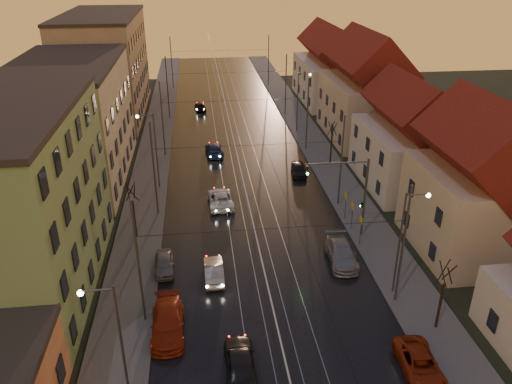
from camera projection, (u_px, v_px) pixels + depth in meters
name	position (u px, v px, depth m)	size (l,w,h in m)	color
road	(236.00, 150.00, 61.74)	(16.00, 120.00, 0.04)	black
sidewalk_left	(154.00, 153.00, 60.65)	(4.00, 120.00, 0.15)	#4C4C4C
sidewalk_right	(315.00, 146.00, 62.79)	(4.00, 120.00, 0.15)	#4C4C4C
tram_rail_0	(218.00, 150.00, 61.49)	(0.06, 120.00, 0.03)	gray
tram_rail_1	(230.00, 150.00, 61.64)	(0.06, 120.00, 0.03)	gray
tram_rail_2	(242.00, 149.00, 61.81)	(0.06, 120.00, 0.03)	gray
tram_rail_3	(254.00, 149.00, 61.96)	(0.06, 120.00, 0.03)	gray
apartment_left_1	(9.00, 207.00, 33.80)	(10.00, 18.00, 13.00)	#7B9C63
apartment_left_2	(72.00, 123.00, 51.91)	(10.00, 20.00, 12.00)	tan
apartment_left_3	(106.00, 66.00, 72.94)	(10.00, 24.00, 14.00)	#8B7459
house_right_1	(478.00, 189.00, 38.84)	(8.67, 10.20, 10.80)	#C3B196
house_right_2	(411.00, 142.00, 50.82)	(9.18, 12.24, 9.20)	silver
house_right_3	(366.00, 93.00, 63.73)	(9.18, 14.28, 11.50)	#C3B196
house_right_4	(330.00, 70.00, 80.16)	(9.18, 16.32, 10.00)	silver
catenary_pole_l_1	(139.00, 264.00, 31.15)	(0.16, 0.16, 9.00)	#595B60
catenary_pole_r_1	(403.00, 247.00, 32.99)	(0.16, 0.16, 9.00)	#595B60
catenary_pole_l_2	(154.00, 170.00, 44.56)	(0.16, 0.16, 9.00)	#595B60
catenary_pole_r_2	(341.00, 162.00, 46.40)	(0.16, 0.16, 9.00)	#595B60
catenary_pole_l_3	(162.00, 120.00, 57.98)	(0.16, 0.16, 9.00)	#595B60
catenary_pole_r_3	(307.00, 115.00, 59.82)	(0.16, 0.16, 9.00)	#595B60
catenary_pole_l_4	(168.00, 88.00, 71.40)	(0.16, 0.16, 9.00)	#595B60
catenary_pole_r_4	(286.00, 85.00, 73.24)	(0.16, 0.16, 9.00)	#595B60
catenary_pole_l_5	(172.00, 63.00, 87.50)	(0.16, 0.16, 9.00)	#595B60
catenary_pole_r_5	(269.00, 61.00, 89.34)	(0.16, 0.16, 9.00)	#595B60
street_lamp_0	(114.00, 337.00, 24.66)	(1.75, 0.32, 8.00)	#595B60
street_lamp_1	(405.00, 234.00, 33.77)	(1.75, 0.32, 8.00)	#595B60
street_lamp_2	(152.00, 143.00, 49.71)	(1.75, 0.32, 8.00)	#595B60
street_lamp_3	(300.00, 96.00, 65.97)	(1.75, 0.32, 8.00)	#595B60
traffic_light_mast	(354.00, 188.00, 40.93)	(5.30, 0.32, 7.20)	#595B60
bare_tree_0	(134.00, 212.00, 41.69)	(1.09, 1.09, 5.11)	black
bare_tree_1	(441.00, 298.00, 31.35)	(1.09, 1.09, 5.11)	black
bare_tree_2	(331.00, 144.00, 56.42)	(1.09, 1.09, 5.11)	black
driving_car_0	(240.00, 361.00, 28.79)	(1.78, 4.43, 1.51)	black
driving_car_1	(214.00, 271.00, 37.16)	(1.38, 3.97, 1.31)	#9D9DA2
driving_car_2	(221.00, 199.00, 47.96)	(2.28, 4.94, 1.37)	silver
driving_car_3	(214.00, 150.00, 59.92)	(1.91, 4.69, 1.36)	navy
driving_car_4	(200.00, 106.00, 76.89)	(1.49, 3.71, 1.26)	black
parked_left_2	(168.00, 323.00, 31.78)	(2.07, 5.10, 1.48)	#A12A10
parked_left_3	(164.00, 264.00, 38.11)	(1.44, 3.57, 1.22)	gray
parked_right_0	(420.00, 365.00, 28.73)	(2.09, 4.53, 1.26)	#9B2C0F
parked_right_1	(341.00, 253.00, 39.19)	(2.06, 5.07, 1.47)	#939498
parked_right_2	(299.00, 170.00, 54.49)	(1.52, 3.79, 1.29)	black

